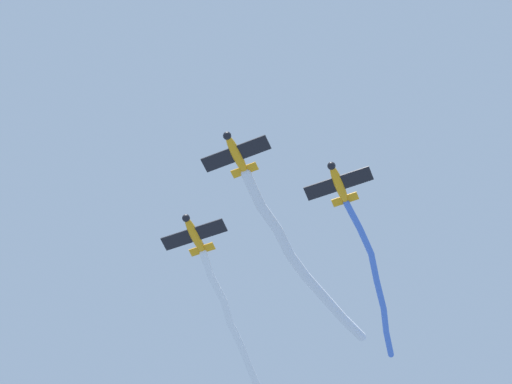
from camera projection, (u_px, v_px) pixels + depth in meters
airplane_lead at (236, 153)px, 86.18m from camera, size 5.70×5.25×1.59m
smoke_trail_lead at (302, 264)px, 92.80m from camera, size 13.72×20.01×2.15m
airplane_left_wing at (338, 183)px, 87.80m from camera, size 5.61×5.36×1.59m
smoke_trail_left_wing at (374, 280)px, 93.47m from camera, size 14.41×13.21×1.16m
airplane_right_wing at (194, 234)px, 91.11m from camera, size 5.59×5.38×1.59m
smoke_trail_right_wing at (244, 356)px, 99.03m from camera, size 20.98×18.76×1.00m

